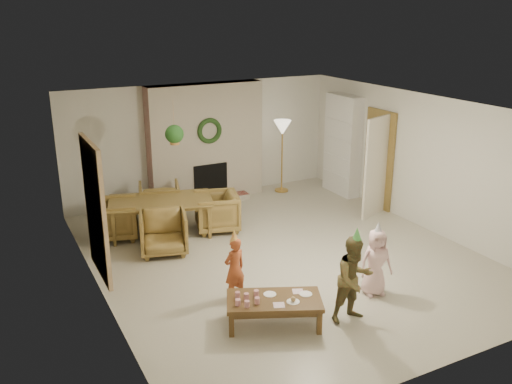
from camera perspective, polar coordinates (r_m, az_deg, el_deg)
floor at (r=9.31m, az=2.79°, el=-6.57°), size 7.00×7.00×0.00m
ceiling at (r=8.56m, az=3.05°, el=8.78°), size 7.00×7.00×0.00m
wall_back at (r=11.90m, az=-5.63°, el=5.33°), size 7.00×0.00×7.00m
wall_front at (r=6.30m, az=19.28°, el=-7.87°), size 7.00×0.00×7.00m
wall_left at (r=7.86m, az=-16.37°, el=-2.31°), size 0.00×7.00×7.00m
wall_right at (r=10.63m, az=17.05°, el=3.01°), size 0.00×7.00×7.00m
fireplace_mass at (r=11.72m, az=-5.26°, el=5.14°), size 2.50×0.40×2.50m
fireplace_hearth at (r=11.74m, az=-4.44°, el=-0.87°), size 1.60×0.30×0.12m
fireplace_firebox at (r=11.76m, az=-4.81°, el=1.17°), size 0.75×0.12×0.75m
fireplace_wreath at (r=11.44m, az=-4.86°, el=6.37°), size 0.54×0.10×0.54m
floor_lamp_base at (r=12.52m, az=2.67°, el=0.20°), size 0.30×0.30×0.03m
floor_lamp_post at (r=12.30m, az=2.72°, el=3.50°), size 0.03×0.03×1.47m
floor_lamp_shade at (r=12.14m, az=2.77°, el=6.72°), size 0.39×0.39×0.33m
bookshelf_carcass at (r=12.26m, az=9.01°, el=4.87°), size 0.30×1.00×2.20m
bookshelf_shelf_a at (r=12.41m, az=8.78°, el=1.94°), size 0.30×0.92×0.03m
bookshelf_shelf_b at (r=12.31m, az=8.87°, el=3.73°), size 0.30×0.92×0.03m
bookshelf_shelf_c at (r=12.21m, az=8.97°, el=5.54°), size 0.30×0.92×0.03m
bookshelf_shelf_d at (r=12.13m, az=9.06°, el=7.38°), size 0.30×0.92×0.03m
books_row_lower at (r=12.25m, az=9.15°, el=2.38°), size 0.20×0.40×0.24m
books_row_mid at (r=12.30m, az=8.69°, el=4.40°), size 0.20×0.44×0.24m
books_row_upper at (r=12.10m, az=9.20°, el=6.03°), size 0.20×0.36×0.22m
door_frame at (r=11.52m, az=12.69°, el=3.35°), size 0.05×0.86×2.04m
door_leaf at (r=11.00m, az=12.41°, el=2.56°), size 0.77×0.32×2.00m
curtain_panel at (r=8.05m, az=-16.39°, el=-1.81°), size 0.06×1.20×2.00m
dining_table at (r=10.16m, az=-9.82°, el=-2.63°), size 2.07×1.50×0.65m
dining_chair_near at (r=9.39m, az=-9.62°, el=-4.20°), size 0.96×0.97×0.72m
dining_chair_far at (r=10.91m, az=-10.01°, el=-0.95°), size 0.96×0.97×0.72m
dining_chair_left at (r=10.16m, az=-14.43°, el=-2.74°), size 0.97×0.96×0.72m
dining_chair_right at (r=10.22m, az=-4.11°, el=-2.06°), size 0.97×0.96×0.72m
hanging_plant_cord at (r=9.43m, az=-8.57°, el=7.35°), size 0.01×0.01×0.70m
hanging_plant_pot at (r=9.51m, az=-8.47°, el=5.28°), size 0.16×0.16×0.12m
hanging_plant_foliage at (r=9.48m, az=-8.50°, el=5.99°), size 0.32×0.32×0.32m
coffee_table_top at (r=7.24m, az=1.90°, el=-11.25°), size 1.37×1.07×0.06m
coffee_table_apron at (r=7.27m, az=1.90°, el=-11.70°), size 1.25×0.94×0.08m
coffee_leg_fl at (r=7.10m, az=-2.57°, el=-13.69°), size 0.09×0.09×0.32m
coffee_leg_fr at (r=7.19m, az=6.62°, el=-13.36°), size 0.09×0.09×0.32m
coffee_leg_bl at (r=7.53m, az=-2.60°, el=-11.66°), size 0.09×0.09×0.32m
coffee_leg_br at (r=7.61m, az=6.00°, el=-11.39°), size 0.09×0.09×0.32m
cup_a at (r=7.06m, az=-1.90°, el=-11.41°), size 0.09×0.09×0.09m
cup_b at (r=7.22m, az=-1.93°, el=-10.67°), size 0.09×0.09×0.09m
cup_c at (r=7.02m, az=-0.95°, el=-11.59°), size 0.09×0.09×0.09m
cup_d at (r=7.18m, az=-1.00°, el=-10.83°), size 0.09×0.09×0.09m
cup_e at (r=7.09m, az=0.12°, el=-11.26°), size 0.09×0.09×0.09m
cup_f at (r=7.25m, az=0.04°, el=-10.52°), size 0.09×0.09×0.09m
plate_a at (r=7.32m, az=1.45°, el=-10.60°), size 0.23×0.23×0.01m
plate_b at (r=7.16m, az=3.89°, el=-11.33°), size 0.23×0.23×0.01m
plate_c at (r=7.35m, az=5.21°, el=-10.54°), size 0.23×0.23×0.01m
food_scoop at (r=7.14m, az=3.90°, el=-11.07°), size 0.09×0.09×0.07m
napkin_left at (r=7.08m, az=2.41°, el=-11.69°), size 0.19×0.19×0.01m
napkin_right at (r=7.40m, az=4.39°, el=-10.29°), size 0.19×0.19×0.01m
child_red at (r=7.78m, az=-2.25°, el=-8.02°), size 0.38×0.29×0.94m
party_hat_red at (r=7.56m, az=-2.29°, el=-4.57°), size 0.15×0.15×0.18m
child_plaid at (r=7.34m, az=10.20°, el=-8.94°), size 0.58×0.45×1.18m
party_hat_plaid at (r=7.08m, az=10.48°, el=-4.37°), size 0.18×0.18×0.19m
child_pink at (r=8.08m, az=12.38°, el=-7.16°), size 0.55×0.42×1.00m
party_hat_pink at (r=7.87m, az=12.65°, el=-3.62°), size 0.17×0.17×0.18m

